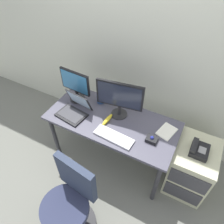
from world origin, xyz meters
TOP-DOWN VIEW (x-y plane):
  - ground_plane at (0.00, 0.00)m, footprint 8.00×8.00m
  - back_wall at (0.00, 0.67)m, footprint 6.00×0.10m
  - desk at (0.00, 0.00)m, footprint 1.42×0.65m
  - file_cabinet at (0.92, 0.09)m, footprint 0.42×0.53m
  - desk_phone at (0.91, 0.08)m, footprint 0.17×0.20m
  - office_chair at (0.02, -0.87)m, footprint 0.52×0.52m
  - monitor_main at (0.03, 0.11)m, footprint 0.49×0.18m
  - monitor_side at (-0.52, 0.11)m, footprint 0.38×0.18m
  - keyboard at (0.13, -0.20)m, footprint 0.42×0.17m
  - laptop at (-0.42, -0.10)m, footprint 0.35×0.33m
  - trackball_mouse at (0.47, -0.07)m, footprint 0.11×0.09m
  - coffee_mug at (-0.25, 0.19)m, footprint 0.10×0.09m
  - paper_notepad at (0.57, 0.11)m, footprint 0.20×0.24m
  - banana at (-0.04, -0.04)m, footprint 0.06×0.19m

SIDE VIEW (x-z plane):
  - ground_plane at x=0.00m, z-range 0.00..0.00m
  - file_cabinet at x=0.92m, z-range 0.00..0.65m
  - office_chair at x=0.02m, z-range -0.05..0.87m
  - desk at x=0.00m, z-range 0.28..1.00m
  - desk_phone at x=0.91m, z-range 0.63..0.73m
  - paper_notepad at x=0.57m, z-range 0.73..0.74m
  - keyboard at x=0.13m, z-range 0.73..0.75m
  - banana at x=-0.04m, z-range 0.73..0.77m
  - trackball_mouse at x=0.47m, z-range 0.72..0.78m
  - laptop at x=-0.42m, z-range 0.66..0.89m
  - coffee_mug at x=-0.25m, z-range 0.73..0.84m
  - monitor_side at x=-0.52m, z-range 0.75..1.14m
  - monitor_main at x=0.03m, z-range 0.76..1.19m
  - back_wall at x=0.00m, z-range 0.00..2.80m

